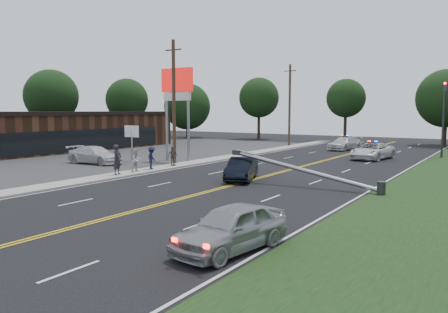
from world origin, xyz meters
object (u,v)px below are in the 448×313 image
Objects in this scene: pylon_sign at (177,92)px; emergency_a at (372,151)px; crashed_sedan at (242,169)px; bystander_b at (136,160)px; small_sign at (132,134)px; emergency_b at (344,143)px; utility_pole_far at (290,105)px; bystander_a at (117,160)px; waiting_sedan at (231,227)px; fallen_streetlight at (311,172)px; traffic_signal at (444,113)px; parked_car at (95,155)px; utility_pole_mid at (174,102)px; bystander_c at (152,158)px; bystander_d at (173,156)px.

emergency_a is at bearing 38.46° from pylon_sign.
crashed_sedan is 7.88m from bystander_b.
small_sign is 0.61× the size of emergency_b.
bystander_a is at bearing -88.22° from utility_pole_far.
waiting_sedan is at bearing -66.96° from emergency_b.
fallen_streetlight is 12.54m from bystander_b.
traffic_signal is 4.31× the size of bystander_b.
emergency_b is (-5.12, 7.94, -0.00)m from emergency_a.
traffic_signal is 28.75m from bystander_b.
waiting_sedan is at bearing -38.15° from small_sign.
waiting_sedan is 0.86× the size of parked_car.
pylon_sign is 20.06m from utility_pole_far.
bystander_b is (0.01, 1.77, -0.19)m from bystander_a.
small_sign is 7.89m from bystander_b.
utility_pole_mid is 1.99× the size of parked_car.
emergency_a is 3.21× the size of bystander_c.
pylon_sign is at bearing -93.72° from utility_pole_far.
traffic_signal reaches higher than crashed_sedan.
utility_pole_mid is at bearing -126.06° from emergency_a.
crashed_sedan is at bearing -79.59° from bystander_a.
utility_pole_mid reaches higher than small_sign.
utility_pole_far is 29.31m from bystander_a.
bystander_c is (-12.41, 0.24, 0.03)m from fallen_streetlight.
small_sign is at bearing 31.05° from bystander_c.
bystander_c is at bearing 178.89° from fallen_streetlight.
small_sign reaches higher than emergency_a.
utility_pole_far is (4.80, 22.00, 2.75)m from small_sign.
bystander_b is (2.21, -7.26, -5.06)m from pylon_sign.
small_sign is 0.71× the size of crashed_sedan.
traffic_signal is 25.12m from utility_pole_mid.
pylon_sign reaches higher than parked_car.
waiting_sedan is at bearing -79.52° from fallen_streetlight.
bystander_a is at bearing 157.07° from waiting_sedan.
bystander_c is (6.93, -0.65, 0.23)m from parked_car.
fallen_streetlight reaches higher than emergency_b.
crashed_sedan is at bearing -94.88° from emergency_a.
fallen_streetlight is 19.36m from parked_car.
bystander_a reaches higher than emergency_b.
pylon_sign is 0.80× the size of utility_pole_far.
bystander_a is (-16.60, -25.03, -3.08)m from traffic_signal.
utility_pole_mid is 2.30× the size of crashed_sedan.
bystander_a is at bearing 152.83° from bystander_c.
fallen_streetlight reaches higher than bystander_c.
utility_pole_far reaches higher than bystander_a.
utility_pole_mid is at bearing 163.36° from fallen_streetlight.
bystander_c is at bearing 158.85° from crashed_sedan.
pylon_sign is 6.46m from bystander_d.
small_sign reaches higher than emergency_b.
bystander_b is at bearing -42.62° from small_sign.
fallen_streetlight reaches higher than bystander_d.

